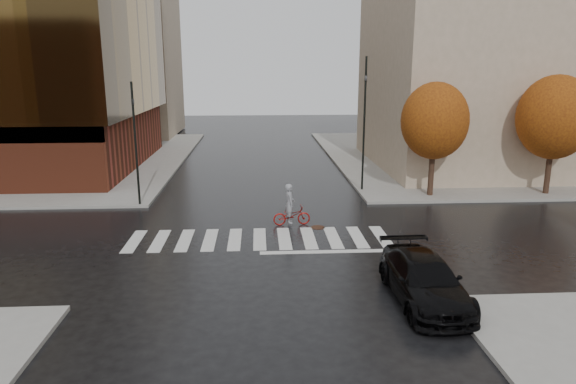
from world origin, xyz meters
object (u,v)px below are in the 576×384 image
at_px(traffic_light_ne, 365,114).
at_px(fire_hydrant, 92,186).
at_px(cyclist, 291,211).
at_px(sedan, 424,280).
at_px(traffic_light_nw, 135,137).

xyz_separation_m(traffic_light_ne, fire_hydrant, (-16.30, 0.34, -4.19)).
bearing_deg(cyclist, sedan, -160.90).
height_order(cyclist, traffic_light_nw, traffic_light_nw).
bearing_deg(traffic_light_nw, traffic_light_ne, 89.59).
bearing_deg(fire_hydrant, traffic_light_ne, -1.20).
distance_m(sedan, cyclist, 9.31).
bearing_deg(cyclist, traffic_light_ne, -41.21).
distance_m(cyclist, traffic_light_ne, 9.01).
height_order(sedan, traffic_light_nw, traffic_light_nw).
height_order(sedan, fire_hydrant, sedan).
xyz_separation_m(cyclist, traffic_light_nw, (-8.04, 3.80, 3.12)).
distance_m(cyclist, traffic_light_nw, 9.42).
relative_size(sedan, cyclist, 2.49).
relative_size(cyclist, traffic_light_nw, 0.31).
bearing_deg(sedan, cyclist, 112.80).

